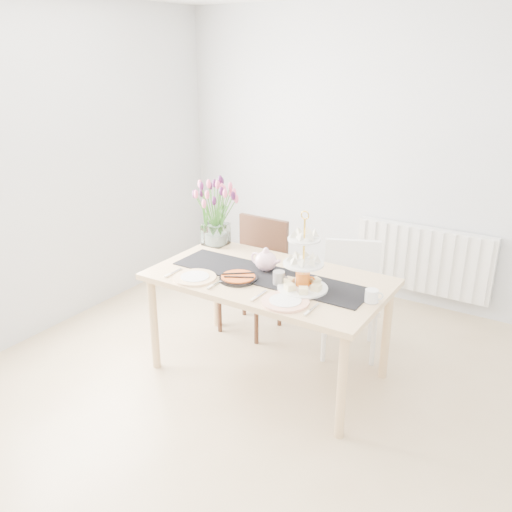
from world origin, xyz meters
The scene contains 15 objects.
room_shell centered at (0.00, 0.00, 1.30)m, with size 4.50×4.50×4.50m.
radiator centered at (0.50, 2.19, 0.45)m, with size 1.20×0.08×0.60m, color white.
dining_table centered at (-0.10, 0.53, 0.67)m, with size 1.60×0.90×0.75m.
chair_brown centered at (-0.56, 1.09, 0.54)m, with size 0.46×0.46×0.92m.
chair_white centered at (0.24, 1.18, 0.49)m, with size 0.55×0.55×0.85m.
table_runner centered at (-0.10, 0.53, 0.75)m, with size 1.40×0.35×0.01m, color black.
tulip_vase centered at (-0.79, 0.87, 1.09)m, with size 0.62×0.62×0.53m.
cake_stand centered at (0.20, 0.45, 0.89)m, with size 0.32×0.32×0.48m.
teapot centered at (-0.17, 0.59, 0.83)m, with size 0.25×0.20×0.16m, color white, non-canonical shape.
cream_jug centered at (0.63, 0.52, 0.79)m, with size 0.08×0.08×0.08m, color white.
tart_tin centered at (-0.25, 0.36, 0.76)m, with size 0.26×0.26×0.03m.
mug_grey centered at (0.03, 0.44, 0.80)m, with size 0.08×0.08×0.09m, color gray.
mug_orange centered at (0.18, 0.48, 0.80)m, with size 0.09×0.09×0.11m, color #D66117.
plate_left centered at (-0.51, 0.23, 0.76)m, with size 0.29×0.29×0.02m, color white.
plate_right centered at (0.19, 0.23, 0.76)m, with size 0.30×0.30×0.02m, color white.
Camera 1 is at (1.63, -2.39, 2.20)m, focal length 38.00 mm.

